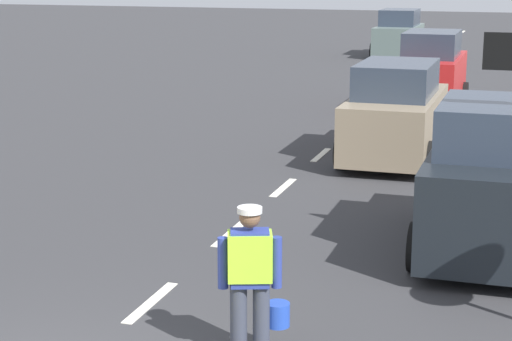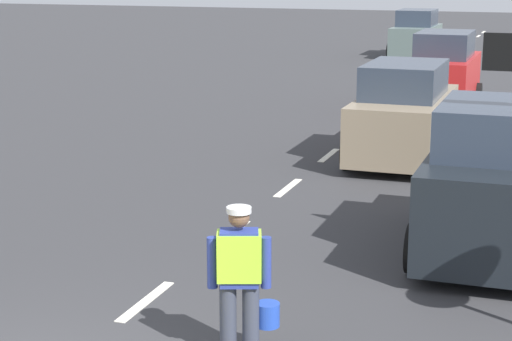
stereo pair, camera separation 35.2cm
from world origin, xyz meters
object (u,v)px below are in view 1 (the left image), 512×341
at_px(car_outgoing_far, 431,74).
at_px(car_parked_curbside, 496,183).
at_px(car_outgoing_ahead, 396,114).
at_px(car_oncoming_third, 399,35).
at_px(road_worker, 252,275).

bearing_deg(car_outgoing_far, car_parked_curbside, -79.06).
height_order(car_outgoing_ahead, car_oncoming_third, car_outgoing_ahead).
height_order(road_worker, car_outgoing_far, car_outgoing_far).
bearing_deg(car_parked_curbside, car_outgoing_ahead, 111.97).
relative_size(car_outgoing_ahead, car_oncoming_third, 1.05).
bearing_deg(car_oncoming_third, road_worker, -84.06).
xyz_separation_m(car_outgoing_ahead, car_oncoming_third, (-3.14, 20.86, -0.01)).
height_order(car_parked_curbside, car_outgoing_far, car_outgoing_far).
relative_size(road_worker, car_oncoming_third, 0.41).
relative_size(road_worker, car_parked_curbside, 0.42).
bearing_deg(car_oncoming_third, car_outgoing_ahead, -81.44).
relative_size(car_parked_curbside, car_outgoing_ahead, 0.93).
height_order(road_worker, car_outgoing_ahead, car_outgoing_ahead).
bearing_deg(road_worker, car_outgoing_far, 90.50).
bearing_deg(car_parked_curbside, car_oncoming_third, 101.61).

